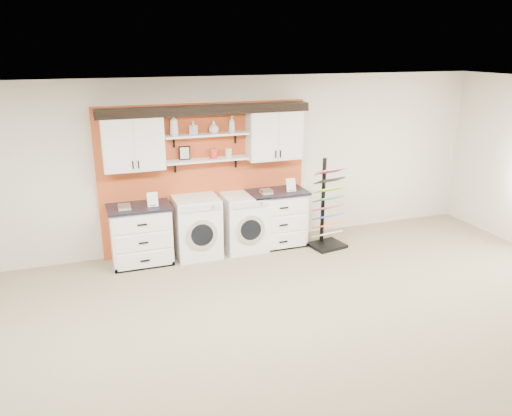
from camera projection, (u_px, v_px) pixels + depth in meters
name	position (u px, v px, depth m)	size (l,w,h in m)	color
floor	(307.00, 389.00, 4.95)	(10.00, 10.00, 0.00)	gray
ceiling	(317.00, 103.00, 4.08)	(10.00, 10.00, 0.00)	white
wall_back	(205.00, 165.00, 8.10)	(10.00, 10.00, 0.00)	beige
accent_panel	(205.00, 178.00, 8.13)	(3.40, 0.07, 2.40)	#BC4920
upper_cabinet_left	(133.00, 142.00, 7.40)	(0.90, 0.35, 0.84)	white
upper_cabinet_right	(274.00, 134.00, 8.12)	(0.90, 0.35, 0.84)	white
shelf_lower	(207.00, 160.00, 7.88)	(1.32, 0.28, 0.03)	white
shelf_upper	(207.00, 135.00, 7.75)	(1.32, 0.28, 0.03)	white
crown_molding	(206.00, 109.00, 7.64)	(3.30, 0.41, 0.13)	black
picture_frame	(185.00, 153.00, 7.77)	(0.18, 0.02, 0.22)	black
canister_red	(213.00, 153.00, 7.88)	(0.11, 0.11, 0.16)	red
canister_cream	(229.00, 153.00, 7.96)	(0.10, 0.10, 0.14)	silver
base_cabinet_left	(141.00, 235.00, 7.70)	(0.96, 0.66, 0.94)	white
base_cabinet_right	(277.00, 218.00, 8.42)	(0.98, 0.66, 0.96)	white
washer	(197.00, 227.00, 7.98)	(0.70, 0.71, 0.97)	white
dryer	(244.00, 222.00, 8.23)	(0.68, 0.71, 0.94)	white
sample_rack	(327.00, 219.00, 8.33)	(0.62, 0.54, 1.50)	black
soap_bottle_a	(174.00, 125.00, 7.54)	(0.13, 0.13, 0.33)	silver
soap_bottle_b	(193.00, 128.00, 7.65)	(0.09, 0.10, 0.21)	silver
soap_bottle_c	(214.00, 127.00, 7.76)	(0.15, 0.15, 0.19)	silver
soap_bottle_d	(232.00, 124.00, 7.84)	(0.10, 0.10, 0.26)	silver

